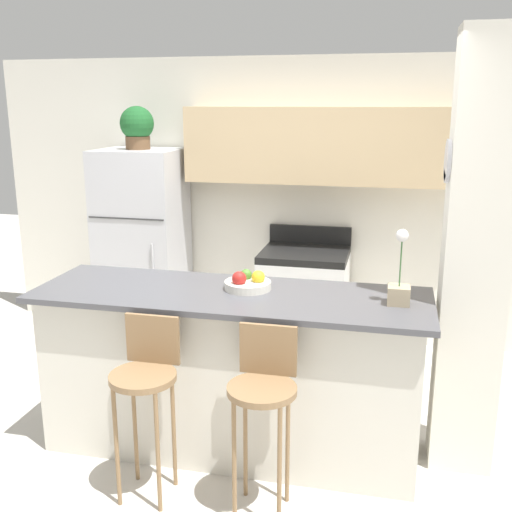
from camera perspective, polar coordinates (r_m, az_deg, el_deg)
The scene contains 11 objects.
ground_plane at distance 4.06m, azimuth -2.34°, elevation -17.58°, with size 14.00×14.00×0.00m, color beige.
wall_back at distance 5.38m, azimuth 4.59°, elevation 7.14°, with size 5.60×0.38×2.55m.
pillar_right at distance 3.63m, azimuth 20.12°, elevation -0.37°, with size 0.38×0.32×2.55m.
counter_bar at distance 3.81m, azimuth -2.42°, elevation -10.88°, with size 2.40×0.77×1.04m.
refrigerator at distance 5.59m, azimuth -10.72°, elevation 0.96°, with size 0.73×0.67×1.75m.
stove_range at distance 5.31m, azimuth 4.59°, elevation -4.22°, with size 0.74×0.66×1.07m.
bar_stool_left at distance 3.38m, azimuth -10.44°, elevation -11.49°, with size 0.36×0.36×1.02m.
bar_stool_right at distance 3.19m, azimuth 0.71°, elevation -12.84°, with size 0.36×0.36×1.02m.
potted_plant_on_fridge at distance 5.45m, azimuth -11.26°, elevation 12.00°, with size 0.30×0.30×0.37m.
orchid_vase at distance 3.48m, azimuth 13.49°, elevation -2.69°, with size 0.13×0.13×0.43m.
fruit_bowl at distance 3.67m, azimuth -0.80°, elevation -2.58°, with size 0.29×0.29×0.12m.
Camera 1 is at (0.93, -3.32, 2.15)m, focal length 42.00 mm.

